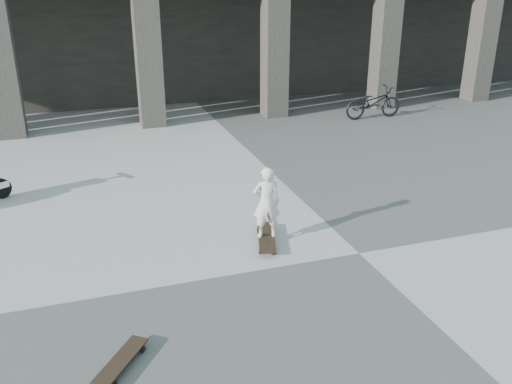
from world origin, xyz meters
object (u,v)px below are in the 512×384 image
object	(u,v)px
longboard	(266,237)
skateboard_spare	(121,361)
child	(267,203)
bicycle	(373,102)

from	to	relation	value
longboard	skateboard_spare	distance (m)	3.28
skateboard_spare	child	bearing A→B (deg)	-10.24
longboard	skateboard_spare	world-z (taller)	longboard
longboard	skateboard_spare	size ratio (longest dim) A/B	1.41
longboard	child	distance (m)	0.58
bicycle	longboard	bearing A→B (deg)	138.58
child	bicycle	size ratio (longest dim) A/B	0.64
child	longboard	bearing A→B (deg)	-0.00
skateboard_spare	child	xyz separation A→B (m)	(2.40, 2.23, 0.59)
longboard	bicycle	xyz separation A→B (m)	(5.58, 6.52, 0.37)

